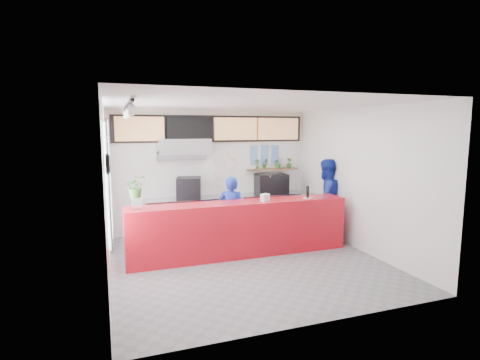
{
  "coord_description": "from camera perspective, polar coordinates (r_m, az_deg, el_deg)",
  "views": [
    {
      "loc": [
        -2.42,
        -6.54,
        2.55
      ],
      "look_at": [
        0.1,
        0.7,
        1.5
      ],
      "focal_mm": 28.0,
      "sensor_mm": 36.0,
      "label": 1
    }
  ],
  "objects": [
    {
      "name": "window_frame",
      "position": [
        6.89,
        -19.29,
        0.28
      ],
      "size": [
        0.03,
        2.3,
        2.0
      ],
      "primitive_type": "cube",
      "color": "#B2B5BA",
      "rests_on": "wall_left"
    },
    {
      "name": "glass_vase",
      "position": [
        7.03,
        -15.47,
        -3.44
      ],
      "size": [
        0.25,
        0.25,
        0.23
      ],
      "primitive_type": "cylinder",
      "rotation": [
        0.0,
        0.0,
        -0.4
      ],
      "color": "silver",
      "rests_on": "service_counter"
    },
    {
      "name": "pepper_mill",
      "position": [
        7.99,
        10.25,
        -1.78
      ],
      "size": [
        0.08,
        0.08,
        0.25
      ],
      "primitive_type": "cylinder",
      "rotation": [
        0.0,
        0.0,
        -0.31
      ],
      "color": "black",
      "rests_on": "white_plate"
    },
    {
      "name": "napkin_holder",
      "position": [
        7.57,
        3.84,
        -2.68
      ],
      "size": [
        0.2,
        0.17,
        0.15
      ],
      "primitive_type": "cube",
      "rotation": [
        0.0,
        0.0,
        0.41
      ],
      "color": "white",
      "rests_on": "service_counter"
    },
    {
      "name": "cream_band",
      "position": [
        9.35,
        -4.23,
        8.08
      ],
      "size": [
        5.0,
        0.02,
        0.8
      ],
      "primitive_type": "cube",
      "color": "beige",
      "rests_on": "wall_back"
    },
    {
      "name": "wall_left",
      "position": [
        6.62,
        -19.65,
        -1.78
      ],
      "size": [
        0.0,
        5.0,
        5.0
      ],
      "primitive_type": "plane",
      "rotation": [
        1.57,
        0.0,
        1.57
      ],
      "color": "white",
      "rests_on": "ground"
    },
    {
      "name": "dec_plate_b",
      "position": [
        9.5,
        -1.52,
        2.36
      ],
      "size": [
        0.24,
        0.03,
        0.24
      ],
      "primitive_type": "cylinder",
      "rotation": [
        1.57,
        0.0,
        0.0
      ],
      "color": "silver",
      "rests_on": "wall_back"
    },
    {
      "name": "wall_clock_face",
      "position": [
        5.66,
        -19.23,
        2.3
      ],
      "size": [
        0.02,
        0.26,
        0.26
      ],
      "primitive_type": "cylinder",
      "rotation": [
        0.0,
        1.57,
        0.0
      ],
      "color": "white",
      "rests_on": "wall_left"
    },
    {
      "name": "dec_plate_a",
      "position": [
        9.4,
        -3.27,
        2.9
      ],
      "size": [
        0.24,
        0.03,
        0.24
      ],
      "primitive_type": "cylinder",
      "rotation": [
        1.57,
        0.0,
        0.0
      ],
      "color": "silver",
      "rests_on": "wall_back"
    },
    {
      "name": "floor",
      "position": [
        7.42,
        1.07,
        -12.29
      ],
      "size": [
        5.0,
        5.0,
        0.0
      ],
      "primitive_type": "plane",
      "color": "slate",
      "rests_on": "ground"
    },
    {
      "name": "prep_bench",
      "position": [
        9.13,
        -8.5,
        -5.58
      ],
      "size": [
        1.8,
        0.6,
        0.9
      ],
      "primitive_type": "cube",
      "color": "#B2B5BA",
      "rests_on": "ground"
    },
    {
      "name": "staff_center",
      "position": [
        7.96,
        -1.38,
        -5.03
      ],
      "size": [
        0.68,
        0.58,
        1.56
      ],
      "primitive_type": "imported",
      "rotation": [
        0.0,
        0.0,
        2.72
      ],
      "color": "navy",
      "rests_on": "ground"
    },
    {
      "name": "herb_c",
      "position": [
        9.91,
        5.83,
        2.59
      ],
      "size": [
        0.28,
        0.26,
        0.28
      ],
      "primitive_type": "imported",
      "rotation": [
        0.0,
        0.0,
        -0.18
      ],
      "color": "#316322",
      "rests_on": "herb_shelf"
    },
    {
      "name": "hood_lip",
      "position": [
        8.86,
        -8.64,
        3.83
      ],
      "size": [
        1.2,
        0.69,
        0.31
      ],
      "primitive_type": "cube",
      "rotation": [
        -0.35,
        0.0,
        0.0
      ],
      "color": "#B2B5BA",
      "rests_on": "ceiling"
    },
    {
      "name": "right_bench",
      "position": [
        9.8,
        4.86,
        -4.6
      ],
      "size": [
        1.8,
        0.6,
        0.9
      ],
      "primitive_type": "cube",
      "color": "#B2B5BA",
      "rests_on": "ground"
    },
    {
      "name": "soffit",
      "position": [
        9.32,
        -4.18,
        7.78
      ],
      "size": [
        4.8,
        0.04,
        0.65
      ],
      "primitive_type": "cube",
      "color": "black",
      "rests_on": "wall_back"
    },
    {
      "name": "dec_plate_c",
      "position": [
        9.43,
        -3.25,
        1.09
      ],
      "size": [
        0.24,
        0.03,
        0.24
      ],
      "primitive_type": "cylinder",
      "rotation": [
        1.57,
        0.0,
        0.0
      ],
      "color": "silver",
      "rests_on": "wall_back"
    },
    {
      "name": "herb_b",
      "position": [
        9.75,
        3.83,
        2.52
      ],
      "size": [
        0.15,
        0.12,
        0.27
      ],
      "primitive_type": "imported",
      "rotation": [
        0.0,
        0.0,
        0.02
      ],
      "color": "#316322",
      "rests_on": "herb_shelf"
    },
    {
      "name": "photo_frame_a",
      "position": [
        9.7,
        2.13,
        4.54
      ],
      "size": [
        0.2,
        0.02,
        0.25
      ],
      "primitive_type": "cube",
      "color": "#598CBF",
      "rests_on": "wall_back"
    },
    {
      "name": "photo_frame_b",
      "position": [
        9.81,
        3.77,
        4.57
      ],
      "size": [
        0.2,
        0.02,
        0.25
      ],
      "primitive_type": "cube",
      "color": "#598CBF",
      "rests_on": "wall_back"
    },
    {
      "name": "photo_frame_f",
      "position": [
        9.95,
        5.35,
        3.15
      ],
      "size": [
        0.2,
        0.02,
        0.25
      ],
      "primitive_type": "cube",
      "color": "#598CBF",
      "rests_on": "wall_back"
    },
    {
      "name": "panini_oven",
      "position": [
        9.02,
        -7.8,
        -1.19
      ],
      "size": [
        0.68,
        0.68,
        0.5
      ],
      "primitive_type": "cube",
      "rotation": [
        0.0,
        0.0,
        -0.26
      ],
      "color": "black",
      "rests_on": "prep_bench"
    },
    {
      "name": "menu_board_far_right",
      "position": [
        9.84,
        5.81,
        7.76
      ],
      "size": [
        1.1,
        0.1,
        0.55
      ],
      "primitive_type": "cube",
      "color": "tan",
      "rests_on": "wall_back"
    },
    {
      "name": "herb_a",
      "position": [
        9.67,
        2.63,
        2.47
      ],
      "size": [
        0.16,
        0.13,
        0.27
      ],
      "primitive_type": "imported",
      "rotation": [
        0.0,
        0.0,
        -0.28
      ],
      "color": "#316322",
      "rests_on": "herb_shelf"
    },
    {
      "name": "espresso_tray",
      "position": [
        9.64,
        4.81,
        0.77
      ],
      "size": [
        0.66,
        0.58,
        0.05
      ],
      "primitive_type": "cube",
      "rotation": [
        0.0,
        0.0,
        0.43
      ],
      "color": "#AEB1B5",
      "rests_on": "espresso_machine"
    },
    {
      "name": "menu_board_far_left",
      "position": [
        8.94,
        -15.04,
        7.54
      ],
      "size": [
        1.1,
        0.1,
        0.55
      ],
      "primitive_type": "cube",
      "color": "tan",
      "rests_on": "wall_back"
    },
    {
      "name": "ceiling",
      "position": [
        6.99,
        1.14,
        11.5
      ],
      "size": [
        5.0,
        5.0,
        0.0
      ],
      "primitive_type": "plane",
      "rotation": [
        3.14,
        0.0,
        0.0
      ],
      "color": "silver"
    },
    {
      "name": "dec_plate_d",
      "position": [
        9.49,
        -1.24,
        3.87
      ],
      "size": [
        0.24,
        0.03,
        0.24
      ],
      "primitive_type": "cylinder",
      "rotation": [
        1.57,
        0.0,
        0.0
      ],
      "color": "silver",
      "rests_on": "wall_back"
    },
    {
      "name": "herb_shelf",
      "position": [
        9.86,
        4.99,
        1.65
      ],
      "size": [
        1.4,
        0.18,
        0.04
      ],
      "primitive_type": "cube",
      "color": "brown",
      "rests_on": "wall_back"
    },
    {
      "name": "photo_frame_d",
      "position": [
        9.71,
        2.12,
        3.07
      ],
      "size": [
        0.2,
        0.02,
        0.25
      ],
      "primitive_type": "cube",
      "color": "#598CBF",
      "rests_on": "wall_back"
    },
    {
      "name": "herb_d",
      "position": [
        10.05,
        7.5,
        2.58
      ],
      "size": [
        0.16,
        0.14,
        0.26
      ],
      "primitive_type": "imported",
      "rotation": [
        0.0,
        0.0,
        0.11
      ],
      "color": "#316322",
      "rests_on": "herb_shelf"
    },
    {
      "name": "white_plate",
      "position": [
        8.01,
        10.23,
        -2.71
      ],
      "size": [
        0.21,
        0.21,
        0.01
      ],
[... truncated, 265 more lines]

